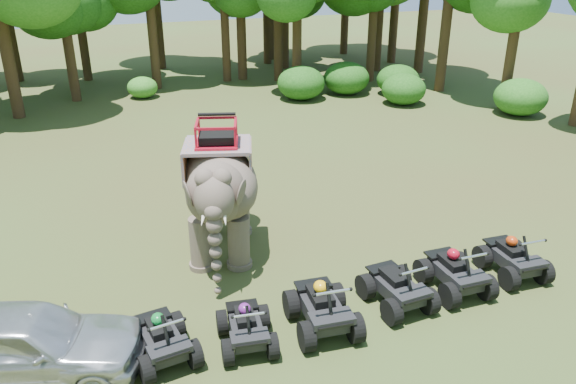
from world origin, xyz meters
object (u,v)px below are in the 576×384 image
elephant (219,187)px  atv_2 (323,302)px  atv_0 (161,333)px  atv_4 (456,267)px  parked_car (25,343)px  atv_1 (246,322)px  atv_3 (398,282)px  atv_5 (514,253)px

elephant → atv_2: elephant is taller
atv_0 → atv_4: (7.18, -0.12, 0.04)m
parked_car → atv_1: 4.35m
atv_3 → atv_5: 3.52m
elephant → atv_1: size_ratio=2.87×
atv_5 → atv_3: bearing=-174.6°
atv_0 → atv_1: size_ratio=1.06×
atv_1 → atv_4: bearing=10.1°
atv_4 → atv_3: bearing=-177.2°
atv_2 → atv_4: (3.69, 0.18, -0.03)m
atv_2 → atv_3: (2.02, 0.16, -0.04)m
parked_car → atv_0: 2.60m
atv_1 → atv_3: 3.77m
atv_4 → atv_0: bearing=-178.8°
atv_2 → atv_3: 2.03m
atv_0 → atv_5: bearing=-7.7°
elephant → atv_5: elephant is taller
elephant → atv_2: bearing=-57.6°
parked_car → atv_3: (8.06, -0.62, -0.13)m
parked_car → atv_1: parked_car is taller
atv_3 → atv_5: (3.51, 0.07, -0.01)m
elephant → atv_3: bearing=-35.0°
atv_3 → atv_5: atv_3 is taller
elephant → atv_2: (1.12, -4.30, -1.21)m
parked_car → atv_5: bearing=-74.7°
parked_car → elephant: bearing=-36.4°
parked_car → atv_0: parked_car is taller
atv_3 → atv_5: size_ratio=1.01×
atv_5 → elephant: bearing=152.8°
atv_0 → atv_3: (5.51, -0.14, 0.03)m
atv_2 → atv_3: atv_2 is taller
atv_0 → atv_4: 7.18m
atv_3 → atv_5: bearing=-1.6°
atv_2 → atv_4: atv_2 is taller
atv_0 → atv_5: (9.02, -0.07, 0.02)m
atv_0 → atv_5: size_ratio=0.97×
atv_1 → atv_5: bearing=10.2°
parked_car → atv_4: (9.72, -0.60, -0.11)m
atv_2 → atv_0: bearing=-178.9°
elephant → atv_0: elephant is taller
atv_3 → parked_car: bearing=172.9°
atv_0 → atv_1: (1.74, -0.23, -0.04)m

